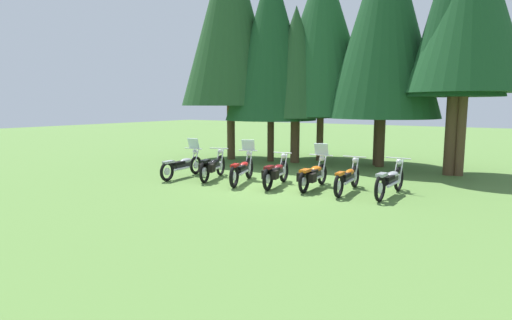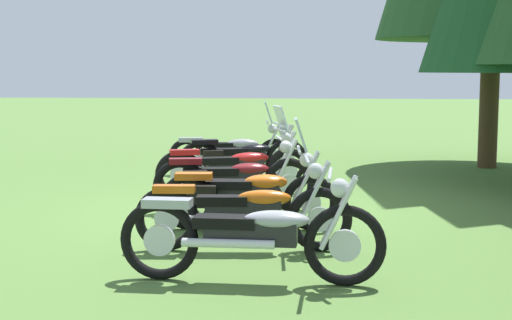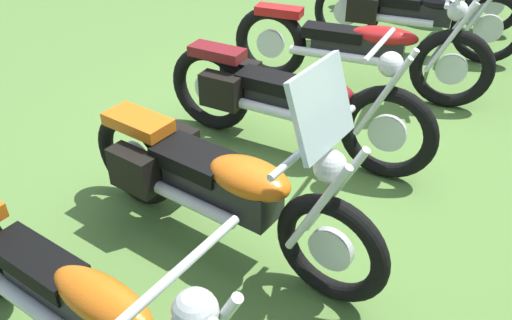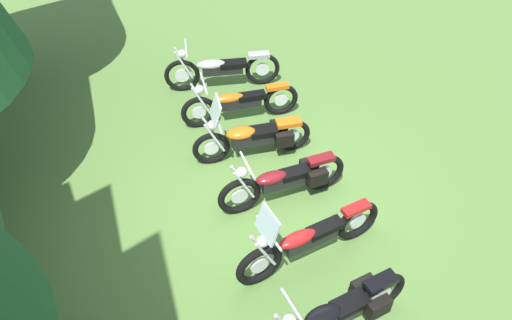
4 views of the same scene
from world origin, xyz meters
name	(u,v)px [view 3 (image 3 of 4)]	position (x,y,z in m)	size (l,w,h in m)	color
ground_plane	(310,154)	(0.00, 0.00, 0.00)	(80.00, 80.00, 0.00)	#547A38
motorcycle_1	(412,11)	(-2.39, -0.33, 0.46)	(0.96, 2.16, 1.02)	black
motorcycle_2	(361,47)	(-1.18, -0.27, 0.45)	(0.96, 2.33, 1.37)	black
motorcycle_3	(288,99)	(0.05, -0.20, 0.44)	(0.77, 2.19, 1.01)	black
motorcycle_4	(218,182)	(1.19, 0.11, 0.45)	(0.78, 2.15, 1.34)	black
motorcycle_5	(76,302)	(2.25, 0.20, 0.43)	(0.72, 2.31, 1.00)	black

